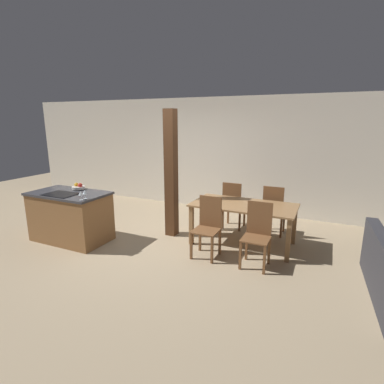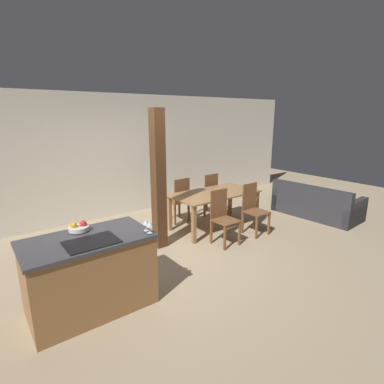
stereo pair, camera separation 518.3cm
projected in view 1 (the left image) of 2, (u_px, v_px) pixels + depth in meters
ground_plane at (158, 241)px, 5.48m from camera, size 16.00×16.00×0.00m
wall_back at (209, 154)px, 7.38m from camera, size 11.20×0.08×2.70m
kitchen_island at (71, 216)px, 5.47m from camera, size 1.42×0.81×0.91m
fruit_bowl at (78, 187)px, 5.58m from camera, size 0.24×0.24×0.12m
wine_glass_near at (81, 194)px, 4.79m from camera, size 0.07×0.07×0.15m
wine_glass_middle at (85, 192)px, 4.87m from camera, size 0.07×0.07×0.15m
dining_table at (244, 210)px, 5.23m from camera, size 1.78×0.92×0.74m
dining_chair_near_left at (208, 226)px, 4.83m from camera, size 0.40×0.40×0.97m
dining_chair_near_right at (257, 233)px, 4.50m from camera, size 0.40×0.40×0.97m
dining_chair_far_left at (233, 205)px, 6.03m from camera, size 0.40×0.40×0.97m
dining_chair_far_right at (273, 210)px, 5.70m from camera, size 0.40×0.40×0.97m
timber_post at (171, 174)px, 5.56m from camera, size 0.20×0.20×2.36m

